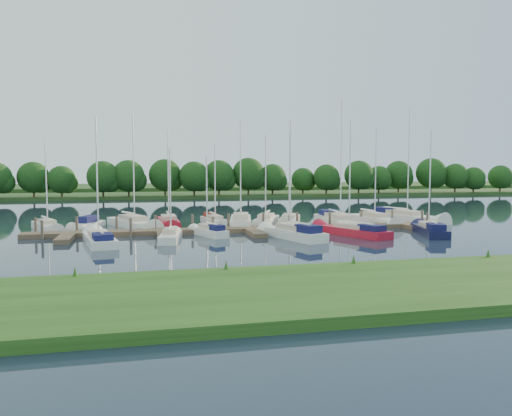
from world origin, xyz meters
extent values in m
plane|color=#192532|center=(0.00, 0.00, 0.00)|extent=(260.00, 260.00, 0.00)
cube|color=#214513|center=(0.00, -16.00, 0.25)|extent=(90.00, 10.00, 0.50)
cube|color=#493A29|center=(0.00, 8.00, 0.20)|extent=(40.00, 2.00, 0.40)
cube|color=#493A29|center=(-16.00, 5.00, 0.20)|extent=(1.20, 4.00, 0.40)
cube|color=#493A29|center=(-8.00, 5.00, 0.20)|extent=(1.20, 4.00, 0.40)
cube|color=#493A29|center=(0.00, 5.00, 0.20)|extent=(1.20, 4.00, 0.40)
cube|color=#493A29|center=(8.00, 5.00, 0.20)|extent=(1.20, 4.00, 0.40)
cube|color=#493A29|center=(16.00, 5.00, 0.20)|extent=(1.20, 4.00, 0.40)
cylinder|color=#473D33|center=(-19.00, 9.30, 0.60)|extent=(0.24, 0.24, 2.00)
cylinder|color=#473D33|center=(-15.55, 9.30, 0.60)|extent=(0.24, 0.24, 2.00)
cylinder|color=#473D33|center=(-12.09, 9.30, 0.60)|extent=(0.24, 0.24, 2.00)
cylinder|color=#473D33|center=(-8.64, 9.30, 0.60)|extent=(0.24, 0.24, 2.00)
cylinder|color=#473D33|center=(-5.18, 9.30, 0.60)|extent=(0.24, 0.24, 2.00)
cylinder|color=#473D33|center=(-1.73, 9.30, 0.60)|extent=(0.24, 0.24, 2.00)
cylinder|color=#473D33|center=(1.73, 9.30, 0.60)|extent=(0.24, 0.24, 2.00)
cylinder|color=#473D33|center=(5.18, 9.30, 0.60)|extent=(0.24, 0.24, 2.00)
cylinder|color=#473D33|center=(8.64, 9.30, 0.60)|extent=(0.24, 0.24, 2.00)
cylinder|color=#473D33|center=(12.09, 9.30, 0.60)|extent=(0.24, 0.24, 2.00)
cylinder|color=#473D33|center=(15.55, 9.30, 0.60)|extent=(0.24, 0.24, 2.00)
cylinder|color=#473D33|center=(19.00, 9.30, 0.60)|extent=(0.24, 0.24, 2.00)
cylinder|color=#473D33|center=(-18.00, 6.70, 0.60)|extent=(0.24, 0.24, 2.00)
cylinder|color=#473D33|center=(-10.80, 6.70, 0.60)|extent=(0.24, 0.24, 2.00)
cylinder|color=#473D33|center=(-3.60, 6.70, 0.60)|extent=(0.24, 0.24, 2.00)
cylinder|color=#473D33|center=(3.60, 6.70, 0.60)|extent=(0.24, 0.24, 2.00)
cylinder|color=#473D33|center=(10.80, 6.70, 0.60)|extent=(0.24, 0.24, 2.00)
cylinder|color=#473D33|center=(18.00, 6.70, 0.60)|extent=(0.24, 0.24, 2.00)
cube|color=#204119|center=(0.00, 75.00, 0.30)|extent=(180.00, 30.00, 0.60)
cube|color=#3C5726|center=(0.00, 100.00, 0.70)|extent=(220.00, 40.00, 1.40)
cylinder|color=#38281C|center=(-34.12, 63.86, 1.42)|extent=(0.36, 0.36, 2.83)
sphere|color=#14390F|center=(-34.12, 63.86, 4.88)|extent=(6.61, 6.61, 6.61)
sphere|color=#14390F|center=(-32.71, 64.06, 3.93)|extent=(4.72, 4.72, 4.72)
cylinder|color=#38281C|center=(-28.31, 62.35, 1.25)|extent=(0.36, 0.36, 2.50)
sphere|color=#14390F|center=(-28.31, 62.35, 4.30)|extent=(5.83, 5.83, 5.83)
sphere|color=#14390F|center=(-27.06, 62.55, 3.47)|extent=(4.17, 4.17, 4.17)
cylinder|color=#38281C|center=(-22.89, 61.04, 1.15)|extent=(0.36, 0.36, 2.30)
sphere|color=#14390F|center=(-22.89, 61.04, 3.97)|extent=(5.38, 5.38, 5.38)
sphere|color=#14390F|center=(-21.74, 61.24, 3.20)|extent=(3.84, 3.84, 3.84)
cylinder|color=#38281C|center=(-18.30, 62.08, 1.20)|extent=(0.36, 0.36, 2.39)
sphere|color=#14390F|center=(-18.30, 62.08, 4.12)|extent=(5.58, 5.58, 5.58)
sphere|color=#14390F|center=(-17.10, 62.28, 3.32)|extent=(3.98, 3.98, 3.98)
cylinder|color=#38281C|center=(-11.56, 62.29, 1.04)|extent=(0.36, 0.36, 2.08)
sphere|color=#14390F|center=(-11.56, 62.29, 3.58)|extent=(4.85, 4.85, 4.85)
sphere|color=#14390F|center=(-10.52, 62.49, 2.89)|extent=(3.47, 3.47, 3.47)
cylinder|color=#38281C|center=(-6.13, 61.12, 1.36)|extent=(0.36, 0.36, 2.71)
sphere|color=#14390F|center=(-6.13, 61.12, 4.67)|extent=(6.33, 6.33, 6.33)
sphere|color=#14390F|center=(-4.77, 61.32, 3.77)|extent=(4.52, 4.52, 4.52)
cylinder|color=#38281C|center=(-1.04, 62.54, 1.14)|extent=(0.36, 0.36, 2.27)
sphere|color=#14390F|center=(-1.04, 62.54, 3.91)|extent=(5.30, 5.30, 5.30)
sphere|color=#14390F|center=(0.10, 62.74, 3.15)|extent=(3.78, 3.78, 3.78)
cylinder|color=#38281C|center=(5.21, 62.87, 1.35)|extent=(0.36, 0.36, 2.69)
sphere|color=#14390F|center=(5.21, 62.87, 4.64)|extent=(6.28, 6.28, 6.28)
sphere|color=#14390F|center=(6.56, 63.07, 3.74)|extent=(4.49, 4.49, 4.49)
cylinder|color=#38281C|center=(11.57, 63.22, 1.29)|extent=(0.36, 0.36, 2.58)
sphere|color=#14390F|center=(11.57, 63.22, 4.44)|extent=(6.02, 6.02, 6.02)
sphere|color=#14390F|center=(12.86, 63.42, 3.58)|extent=(4.30, 4.30, 4.30)
cylinder|color=#38281C|center=(16.46, 62.49, 1.14)|extent=(0.36, 0.36, 2.28)
sphere|color=#14390F|center=(16.46, 62.49, 3.93)|extent=(5.32, 5.32, 5.32)
sphere|color=#14390F|center=(17.60, 62.69, 3.17)|extent=(3.80, 3.80, 3.80)
cylinder|color=#38281C|center=(22.81, 62.96, 1.20)|extent=(0.36, 0.36, 2.40)
sphere|color=#14390F|center=(22.81, 62.96, 4.13)|extent=(5.60, 5.60, 5.60)
sphere|color=#14390F|center=(24.01, 63.16, 3.33)|extent=(4.00, 4.00, 4.00)
cylinder|color=#38281C|center=(28.99, 63.72, 1.08)|extent=(0.36, 0.36, 2.16)
sphere|color=#14390F|center=(28.99, 63.72, 3.72)|extent=(5.04, 5.04, 5.04)
sphere|color=#14390F|center=(30.07, 63.92, 3.00)|extent=(3.60, 3.60, 3.60)
cylinder|color=#38281C|center=(35.03, 61.80, 1.33)|extent=(0.36, 0.36, 2.65)
sphere|color=#14390F|center=(35.03, 61.80, 4.57)|extent=(6.19, 6.19, 6.19)
sphere|color=#14390F|center=(36.35, 62.00, 3.68)|extent=(4.42, 4.42, 4.42)
cylinder|color=#38281C|center=(41.81, 60.58, 1.05)|extent=(0.36, 0.36, 2.09)
sphere|color=#14390F|center=(41.81, 60.58, 3.61)|extent=(4.89, 4.89, 4.89)
sphere|color=#14390F|center=(42.86, 60.78, 2.91)|extent=(3.49, 3.49, 3.49)
cylinder|color=#38281C|center=(46.13, 61.72, 1.27)|extent=(0.36, 0.36, 2.53)
sphere|color=#14390F|center=(46.13, 61.72, 4.36)|extent=(5.91, 5.91, 5.91)
sphere|color=#14390F|center=(47.39, 61.92, 3.52)|extent=(4.22, 4.22, 4.22)
cylinder|color=#38281C|center=(51.53, 62.96, 1.21)|extent=(0.36, 0.36, 2.41)
sphere|color=#14390F|center=(51.53, 62.96, 4.16)|extent=(5.63, 5.63, 5.63)
sphere|color=#14390F|center=(52.74, 63.16, 3.35)|extent=(4.02, 4.02, 4.02)
cylinder|color=#38281C|center=(58.39, 61.22, 1.14)|extent=(0.36, 0.36, 2.27)
sphere|color=#14390F|center=(58.39, 61.22, 3.92)|extent=(5.31, 5.31, 5.31)
sphere|color=#14390F|center=(59.53, 61.42, 3.16)|extent=(3.79, 3.79, 3.79)
cylinder|color=#38281C|center=(65.04, 62.98, 1.43)|extent=(0.36, 0.36, 2.87)
sphere|color=#14390F|center=(65.04, 62.98, 4.94)|extent=(6.69, 6.69, 6.69)
sphere|color=#14390F|center=(66.47, 63.18, 3.98)|extent=(4.78, 4.78, 4.78)
cylinder|color=#38281C|center=(70.23, 63.92, 1.36)|extent=(0.36, 0.36, 2.72)
sphere|color=#14390F|center=(70.23, 63.92, 4.69)|extent=(6.35, 6.35, 6.35)
sphere|color=#14390F|center=(71.59, 64.12, 3.78)|extent=(4.54, 4.54, 4.54)
cube|color=white|center=(-18.87, 13.64, 0.15)|extent=(3.66, 5.91, 1.03)
cone|color=white|center=(-17.78, 10.99, 0.15)|extent=(1.50, 2.16, 0.80)
cube|color=#C6AF98|center=(-18.76, 13.38, 0.80)|extent=(2.09, 2.84, 0.47)
cylinder|color=silver|center=(-18.65, 13.11, 4.52)|extent=(0.12, 0.12, 7.73)
cylinder|color=silver|center=(-19.09, 14.17, 1.17)|extent=(1.07, 2.42, 0.10)
cylinder|color=white|center=(-19.09, 14.17, 1.17)|extent=(1.06, 2.20, 0.20)
cube|color=white|center=(-15.08, 14.35, 0.15)|extent=(3.17, 4.66, 0.86)
cone|color=white|center=(-16.00, 12.32, 0.15)|extent=(1.22, 1.52, 0.73)
cube|color=#131544|center=(-15.08, 14.35, 0.81)|extent=(2.08, 2.71, 0.77)
cube|color=white|center=(-10.86, 14.06, 0.15)|extent=(5.17, 8.17, 1.23)
cone|color=white|center=(-9.30, 10.41, 0.15)|extent=(2.11, 2.99, 1.11)
cube|color=#C6AF98|center=(-10.70, 13.69, 0.95)|extent=(2.94, 3.94, 0.56)
cylinder|color=silver|center=(-10.55, 13.33, 6.14)|extent=(0.12, 0.12, 10.71)
cylinder|color=silver|center=(-11.17, 14.79, 1.40)|extent=(1.50, 3.32, 0.10)
cylinder|color=white|center=(-11.17, 14.79, 1.40)|extent=(1.43, 3.00, 0.20)
cube|color=#AF1024|center=(-7.16, 14.13, 0.15)|extent=(1.98, 6.71, 1.17)
cone|color=#AF1024|center=(-7.11, 10.79, 0.15)|extent=(0.97, 2.35, 0.94)
cube|color=#C6AF98|center=(-7.16, 13.79, 0.90)|extent=(1.45, 3.03, 0.53)
cylinder|color=silver|center=(-7.15, 13.46, 5.25)|extent=(0.12, 0.12, 9.02)
cylinder|color=silver|center=(-7.18, 14.80, 1.33)|extent=(0.15, 3.01, 0.10)
cylinder|color=white|center=(-7.18, 14.80, 1.33)|extent=(0.24, 2.68, 0.20)
cube|color=white|center=(-2.35, 14.70, 0.15)|extent=(2.23, 5.93, 1.00)
cone|color=white|center=(-2.04, 11.82, 0.15)|extent=(1.02, 2.10, 0.81)
cube|color=#C6AF98|center=(-2.32, 14.41, 0.77)|extent=(1.49, 2.72, 0.45)
cube|color=maroon|center=(-2.53, 16.31, 0.86)|extent=(1.31, 1.85, 0.50)
cylinder|color=silver|center=(-2.29, 14.12, 4.54)|extent=(0.12, 0.12, 7.81)
cylinder|color=silver|center=(-2.42, 15.27, 1.13)|extent=(0.38, 2.60, 0.10)
cylinder|color=white|center=(-2.42, 15.27, 1.13)|extent=(0.45, 2.32, 0.20)
cube|color=white|center=(0.30, 13.40, 0.15)|extent=(3.57, 7.76, 1.26)
cone|color=white|center=(-0.46, 9.73, 0.15)|extent=(1.56, 2.78, 1.05)
cube|color=#C6AF98|center=(0.22, 13.03, 0.97)|extent=(2.22, 3.62, 0.57)
cylinder|color=silver|center=(0.15, 12.66, 5.86)|extent=(0.12, 0.12, 10.11)
cylinder|color=silver|center=(0.45, 14.13, 1.43)|extent=(0.78, 3.32, 0.10)
cylinder|color=white|center=(0.45, 14.13, 1.43)|extent=(0.80, 2.97, 0.20)
cube|color=white|center=(3.13, 13.50, 0.15)|extent=(4.26, 6.65, 1.14)
cone|color=white|center=(1.83, 10.54, 0.15)|extent=(1.74, 2.44, 0.91)
cube|color=#C6AF98|center=(3.00, 13.21, 0.88)|extent=(2.41, 3.21, 0.52)
cylinder|color=silver|center=(2.87, 12.91, 5.09)|extent=(0.12, 0.12, 8.73)
cylinder|color=silver|center=(3.39, 14.10, 1.30)|extent=(1.26, 2.71, 0.10)
cylinder|color=white|center=(3.39, 14.10, 1.30)|extent=(1.22, 2.45, 0.20)
cube|color=white|center=(5.94, 14.29, 0.15)|extent=(4.20, 6.94, 0.98)
cone|color=white|center=(4.71, 11.16, 0.15)|extent=(1.73, 2.53, 0.94)
cube|color=#C6AF98|center=(5.81, 13.98, 0.76)|extent=(2.42, 3.33, 0.45)
cylinder|color=silver|center=(5.69, 13.66, 5.16)|extent=(0.12, 0.12, 9.07)
cylinder|color=silver|center=(6.18, 14.91, 1.12)|extent=(1.19, 2.85, 0.10)
cylinder|color=white|center=(6.18, 14.91, 1.12)|extent=(1.17, 2.57, 0.20)
cube|color=white|center=(10.42, 11.61, 0.15)|extent=(3.10, 9.26, 1.19)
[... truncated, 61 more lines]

